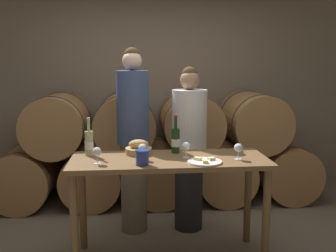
{
  "coord_description": "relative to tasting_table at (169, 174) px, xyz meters",
  "views": [
    {
      "loc": [
        -0.3,
        -3.16,
        1.69
      ],
      "look_at": [
        0.0,
        0.13,
        1.14
      ],
      "focal_mm": 42.0,
      "sensor_mm": 36.0,
      "label": 1
    }
  ],
  "objects": [
    {
      "name": "bread_basket",
      "position": [
        -0.25,
        0.17,
        0.18
      ],
      "size": [
        0.23,
        0.23,
        0.13
      ],
      "color": "tan",
      "rests_on": "tasting_table"
    },
    {
      "name": "wine_bottle_white",
      "position": [
        -0.67,
        0.16,
        0.24
      ],
      "size": [
        0.07,
        0.07,
        0.33
      ],
      "color": "#ADBC7F",
      "rests_on": "tasting_table"
    },
    {
      "name": "wine_glass_center",
      "position": [
        0.14,
        0.0,
        0.23
      ],
      "size": [
        0.07,
        0.07,
        0.13
      ],
      "color": "white",
      "rests_on": "tasting_table"
    },
    {
      "name": "tasting_table",
      "position": [
        0.0,
        0.0,
        0.0
      ],
      "size": [
        1.64,
        0.63,
        0.89
      ],
      "color": "brown",
      "rests_on": "ground_plane"
    },
    {
      "name": "stone_wall_back",
      "position": [
        0.0,
        2.09,
        0.84
      ],
      "size": [
        10.0,
        0.12,
        3.2
      ],
      "color": "gray",
      "rests_on": "ground_plane"
    },
    {
      "name": "wine_bottle_red",
      "position": [
        0.07,
        0.19,
        0.25
      ],
      "size": [
        0.07,
        0.07,
        0.33
      ],
      "color": "#193819",
      "rests_on": "tasting_table"
    },
    {
      "name": "blue_crock",
      "position": [
        -0.23,
        -0.2,
        0.2
      ],
      "size": [
        0.11,
        0.11,
        0.12
      ],
      "color": "navy",
      "rests_on": "tasting_table"
    },
    {
      "name": "wine_glass_far_left",
      "position": [
        -0.58,
        -0.13,
        0.23
      ],
      "size": [
        0.07,
        0.07,
        0.13
      ],
      "color": "white",
      "rests_on": "tasting_table"
    },
    {
      "name": "wine_glass_left",
      "position": [
        -0.22,
        -0.04,
        0.23
      ],
      "size": [
        0.07,
        0.07,
        0.13
      ],
      "color": "white",
      "rests_on": "tasting_table"
    },
    {
      "name": "person_left",
      "position": [
        -0.3,
        0.61,
        0.18
      ],
      "size": [
        0.31,
        0.31,
        1.82
      ],
      "color": "#756651",
      "rests_on": "ground_plane"
    },
    {
      "name": "cheese_plate",
      "position": [
        0.27,
        -0.17,
        0.14
      ],
      "size": [
        0.27,
        0.27,
        0.04
      ],
      "color": "white",
      "rests_on": "tasting_table"
    },
    {
      "name": "wine_glass_right",
      "position": [
        0.56,
        -0.1,
        0.23
      ],
      "size": [
        0.07,
        0.07,
        0.13
      ],
      "color": "white",
      "rests_on": "tasting_table"
    },
    {
      "name": "barrel_stack",
      "position": [
        0.0,
        1.49,
        -0.14
      ],
      "size": [
        3.84,
        0.95,
        1.32
      ],
      "color": "#9E7042",
      "rests_on": "ground_plane"
    },
    {
      "name": "person_right",
      "position": [
        0.25,
        0.61,
        0.07
      ],
      "size": [
        0.34,
        0.34,
        1.64
      ],
      "color": "#232326",
      "rests_on": "ground_plane"
    }
  ]
}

